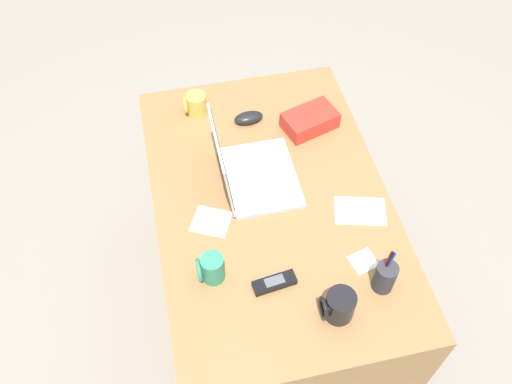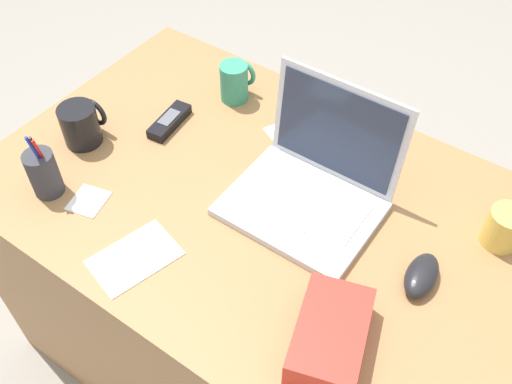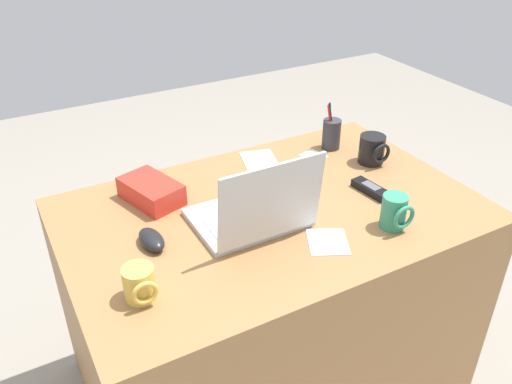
{
  "view_description": "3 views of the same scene",
  "coord_description": "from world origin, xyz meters",
  "px_view_note": "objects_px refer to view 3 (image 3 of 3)",
  "views": [
    {
      "loc": [
        -1.08,
        0.29,
        2.25
      ],
      "look_at": [
        -0.0,
        0.05,
        0.79
      ],
      "focal_mm": 38.72,
      "sensor_mm": 36.0,
      "label": 1
    },
    {
      "loc": [
        0.47,
        -0.69,
        1.68
      ],
      "look_at": [
        0.0,
        -0.02,
        0.77
      ],
      "focal_mm": 40.37,
      "sensor_mm": 36.0,
      "label": 2
    },
    {
      "loc": [
        0.68,
        1.14,
        1.6
      ],
      "look_at": [
        0.08,
        0.05,
        0.84
      ],
      "focal_mm": 37.14,
      "sensor_mm": 36.0,
      "label": 3
    }
  ],
  "objects_px": {
    "cordless_phone": "(371,189)",
    "coffee_mug_white": "(395,212)",
    "snack_bag": "(151,191)",
    "computer_mouse": "(151,239)",
    "pen_holder": "(331,134)",
    "coffee_mug_tall": "(372,150)",
    "laptop": "(255,213)",
    "coffee_mug_spare": "(140,284)"
  },
  "relations": [
    {
      "from": "cordless_phone",
      "to": "coffee_mug_white",
      "type": "bearing_deg",
      "value": 69.24
    },
    {
      "from": "coffee_mug_white",
      "to": "snack_bag",
      "type": "height_order",
      "value": "coffee_mug_white"
    },
    {
      "from": "cordless_phone",
      "to": "snack_bag",
      "type": "height_order",
      "value": "snack_bag"
    },
    {
      "from": "computer_mouse",
      "to": "pen_holder",
      "type": "distance_m",
      "value": 0.81
    },
    {
      "from": "coffee_mug_white",
      "to": "snack_bag",
      "type": "relative_size",
      "value": 0.52
    },
    {
      "from": "cordless_phone",
      "to": "coffee_mug_tall",
      "type": "bearing_deg",
      "value": -129.56
    },
    {
      "from": "laptop",
      "to": "coffee_mug_white",
      "type": "bearing_deg",
      "value": 151.31
    },
    {
      "from": "coffee_mug_white",
      "to": "pen_holder",
      "type": "xyz_separation_m",
      "value": [
        -0.14,
        -0.5,
        0.01
      ]
    },
    {
      "from": "computer_mouse",
      "to": "snack_bag",
      "type": "distance_m",
      "value": 0.23
    },
    {
      "from": "coffee_mug_tall",
      "to": "pen_holder",
      "type": "relative_size",
      "value": 0.57
    },
    {
      "from": "laptop",
      "to": "cordless_phone",
      "type": "height_order",
      "value": "laptop"
    },
    {
      "from": "cordless_phone",
      "to": "computer_mouse",
      "type": "bearing_deg",
      "value": -5.63
    },
    {
      "from": "coffee_mug_tall",
      "to": "snack_bag",
      "type": "xyz_separation_m",
      "value": [
        0.75,
        -0.13,
        -0.02
      ]
    },
    {
      "from": "pen_holder",
      "to": "cordless_phone",
      "type": "bearing_deg",
      "value": 77.01
    },
    {
      "from": "computer_mouse",
      "to": "snack_bag",
      "type": "relative_size",
      "value": 0.57
    },
    {
      "from": "computer_mouse",
      "to": "coffee_mug_tall",
      "type": "distance_m",
      "value": 0.83
    },
    {
      "from": "pen_holder",
      "to": "coffee_mug_spare",
      "type": "bearing_deg",
      "value": 26.97
    },
    {
      "from": "coffee_mug_spare",
      "to": "cordless_phone",
      "type": "relative_size",
      "value": 0.64
    },
    {
      "from": "coffee_mug_tall",
      "to": "coffee_mug_spare",
      "type": "relative_size",
      "value": 1.14
    },
    {
      "from": "snack_bag",
      "to": "computer_mouse",
      "type": "bearing_deg",
      "value": 70.6
    },
    {
      "from": "cordless_phone",
      "to": "snack_bag",
      "type": "xyz_separation_m",
      "value": [
        0.62,
        -0.29,
        0.02
      ]
    },
    {
      "from": "laptop",
      "to": "cordless_phone",
      "type": "bearing_deg",
      "value": 178.92
    },
    {
      "from": "coffee_mug_spare",
      "to": "pen_holder",
      "type": "bearing_deg",
      "value": -153.03
    },
    {
      "from": "coffee_mug_tall",
      "to": "laptop",
      "type": "bearing_deg",
      "value": 15.48
    },
    {
      "from": "coffee_mug_spare",
      "to": "pen_holder",
      "type": "distance_m",
      "value": 0.97
    },
    {
      "from": "coffee_mug_white",
      "to": "pen_holder",
      "type": "distance_m",
      "value": 0.52
    },
    {
      "from": "coffee_mug_white",
      "to": "cordless_phone",
      "type": "bearing_deg",
      "value": -110.76
    },
    {
      "from": "computer_mouse",
      "to": "snack_bag",
      "type": "xyz_separation_m",
      "value": [
        -0.08,
        -0.22,
        0.01
      ]
    },
    {
      "from": "coffee_mug_white",
      "to": "coffee_mug_spare",
      "type": "bearing_deg",
      "value": -4.88
    },
    {
      "from": "coffee_mug_tall",
      "to": "snack_bag",
      "type": "bearing_deg",
      "value": -9.65
    },
    {
      "from": "coffee_mug_white",
      "to": "coffee_mug_tall",
      "type": "height_order",
      "value": "coffee_mug_white"
    },
    {
      "from": "laptop",
      "to": "snack_bag",
      "type": "height_order",
      "value": "laptop"
    },
    {
      "from": "coffee_mug_white",
      "to": "cordless_phone",
      "type": "distance_m",
      "value": 0.2
    },
    {
      "from": "laptop",
      "to": "cordless_phone",
      "type": "relative_size",
      "value": 2.27
    },
    {
      "from": "coffee_mug_spare",
      "to": "snack_bag",
      "type": "distance_m",
      "value": 0.44
    },
    {
      "from": "computer_mouse",
      "to": "coffee_mug_tall",
      "type": "relative_size",
      "value": 1.11
    },
    {
      "from": "cordless_phone",
      "to": "snack_bag",
      "type": "distance_m",
      "value": 0.68
    },
    {
      "from": "coffee_mug_tall",
      "to": "snack_bag",
      "type": "relative_size",
      "value": 0.51
    },
    {
      "from": "coffee_mug_tall",
      "to": "cordless_phone",
      "type": "bearing_deg",
      "value": 50.44
    },
    {
      "from": "pen_holder",
      "to": "coffee_mug_tall",
      "type": "bearing_deg",
      "value": 109.59
    },
    {
      "from": "computer_mouse",
      "to": "coffee_mug_white",
      "type": "distance_m",
      "value": 0.68
    },
    {
      "from": "pen_holder",
      "to": "laptop",
      "type": "bearing_deg",
      "value": 32.63
    }
  ]
}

